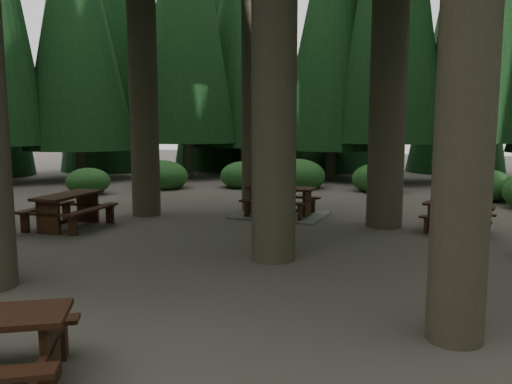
% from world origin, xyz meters
% --- Properties ---
extents(ground, '(80.00, 80.00, 0.00)m').
position_xyz_m(ground, '(0.00, 0.00, 0.00)').
color(ground, '#4C463E').
rests_on(ground, ground).
extents(picnic_table_b, '(1.79, 2.14, 0.86)m').
position_xyz_m(picnic_table_b, '(-4.96, 1.20, 0.57)').
color(picnic_table_b, '#34190F').
rests_on(picnic_table_b, ground).
extents(picnic_table_c, '(2.49, 2.07, 0.83)m').
position_xyz_m(picnic_table_c, '(-0.52, 4.67, 0.29)').
color(picnic_table_c, gray).
rests_on(picnic_table_c, ground).
extents(picnic_table_d, '(1.76, 1.51, 0.68)m').
position_xyz_m(picnic_table_d, '(4.15, 4.10, 0.45)').
color(picnic_table_d, '#34190F').
rests_on(picnic_table_d, ground).
extents(shrub_ring, '(23.86, 24.64, 1.49)m').
position_xyz_m(shrub_ring, '(0.70, 0.75, 0.40)').
color(shrub_ring, '#1B4F21').
rests_on(shrub_ring, ground).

